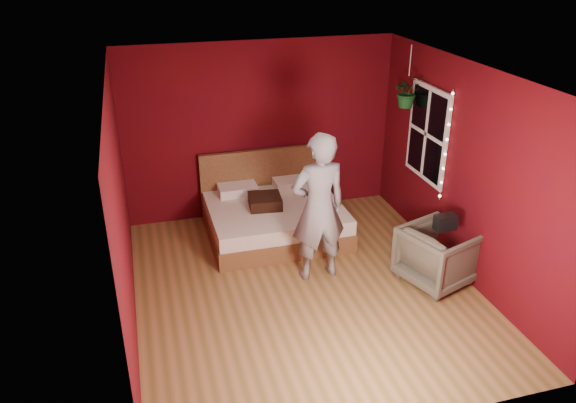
# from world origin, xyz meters

# --- Properties ---
(floor) EXTENTS (4.50, 4.50, 0.00)m
(floor) POSITION_xyz_m (0.00, 0.00, 0.00)
(floor) COLOR #94643B
(floor) RESTS_ON ground
(room_walls) EXTENTS (4.04, 4.54, 2.62)m
(room_walls) POSITION_xyz_m (0.00, 0.00, 1.68)
(room_walls) COLOR #55080B
(room_walls) RESTS_ON ground
(window) EXTENTS (0.05, 0.97, 1.27)m
(window) POSITION_xyz_m (1.97, 0.90, 1.50)
(window) COLOR white
(window) RESTS_ON room_walls
(fairy_lights) EXTENTS (0.04, 0.04, 1.45)m
(fairy_lights) POSITION_xyz_m (1.94, 0.37, 1.50)
(fairy_lights) COLOR silver
(fairy_lights) RESTS_ON room_walls
(bed) EXTENTS (1.87, 1.59, 1.03)m
(bed) POSITION_xyz_m (-0.01, 1.49, 0.27)
(bed) COLOR brown
(bed) RESTS_ON ground
(person) EXTENTS (0.71, 0.49, 1.88)m
(person) POSITION_xyz_m (0.23, 0.24, 0.94)
(person) COLOR gray
(person) RESTS_ON ground
(armchair) EXTENTS (1.01, 1.00, 0.73)m
(armchair) POSITION_xyz_m (1.60, -0.28, 0.36)
(armchair) COLOR #5D5A49
(armchair) RESTS_ON ground
(handbag) EXTENTS (0.27, 0.15, 0.19)m
(handbag) POSITION_xyz_m (1.63, -0.30, 0.82)
(handbag) COLOR black
(handbag) RESTS_ON armchair
(throw_pillow) EXTENTS (0.48, 0.48, 0.16)m
(throw_pillow) POSITION_xyz_m (-0.15, 1.41, 0.55)
(throw_pillow) COLOR black
(throw_pillow) RESTS_ON bed
(hanging_plant) EXTENTS (0.39, 0.35, 0.83)m
(hanging_plant) POSITION_xyz_m (1.83, 1.30, 1.98)
(hanging_plant) COLOR silver
(hanging_plant) RESTS_ON room_walls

